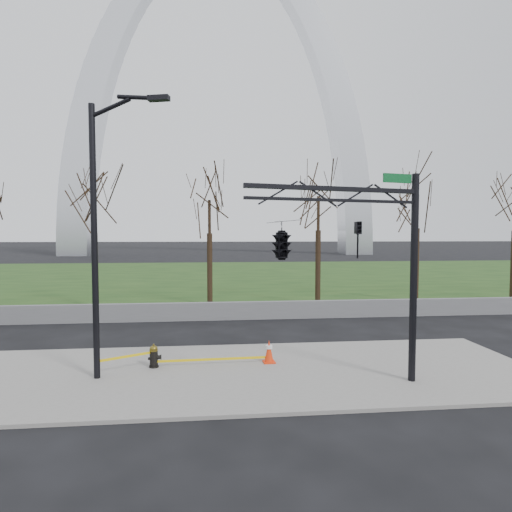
{
  "coord_description": "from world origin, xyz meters",
  "views": [
    {
      "loc": [
        -0.95,
        -12.14,
        4.28
      ],
      "look_at": [
        0.46,
        2.0,
        3.54
      ],
      "focal_mm": 28.17,
      "sensor_mm": 36.0,
      "label": 1
    }
  ],
  "objects": [
    {
      "name": "traffic_signal_mast",
      "position": [
        1.46,
        -1.91,
        4.15
      ],
      "size": [
        5.02,
        2.54,
        6.0
      ],
      "rotation": [
        0.0,
        0.0,
        0.19
      ],
      "color": "black",
      "rests_on": "ground"
    },
    {
      "name": "ground",
      "position": [
        0.0,
        0.0,
        0.0
      ],
      "size": [
        500.0,
        500.0,
        0.0
      ],
      "primitive_type": "plane",
      "color": "black",
      "rests_on": "ground"
    },
    {
      "name": "sidewalk",
      "position": [
        0.0,
        0.0,
        0.05
      ],
      "size": [
        18.0,
        6.0,
        0.1
      ],
      "primitive_type": "cube",
      "color": "gray",
      "rests_on": "ground"
    },
    {
      "name": "guardrail",
      "position": [
        0.0,
        8.0,
        0.45
      ],
      "size": [
        60.0,
        0.3,
        0.9
      ],
      "primitive_type": "cube",
      "color": "#59595B",
      "rests_on": "ground"
    },
    {
      "name": "street_light",
      "position": [
        -4.22,
        -0.23,
        4.69
      ],
      "size": [
        2.35,
        0.76,
        8.21
      ],
      "rotation": [
        0.0,
        0.0,
        -0.25
      ],
      "color": "black",
      "rests_on": "ground"
    },
    {
      "name": "gateway_arch",
      "position": [
        0.0,
        75.0,
        32.5
      ],
      "size": [
        66.0,
        6.0,
        65.0
      ],
      "primitive_type": null,
      "color": "silver",
      "rests_on": "ground"
    },
    {
      "name": "grass_strip",
      "position": [
        0.0,
        30.0,
        0.03
      ],
      "size": [
        120.0,
        40.0,
        0.06
      ],
      "primitive_type": "cube",
      "color": "#1B3B15",
      "rests_on": "ground"
    },
    {
      "name": "tree_row",
      "position": [
        8.5,
        12.0,
        3.81
      ],
      "size": [
        62.99,
        4.0,
        7.61
      ],
      "color": "black",
      "rests_on": "ground"
    },
    {
      "name": "fire_hydrant",
      "position": [
        -2.92,
        0.63,
        0.44
      ],
      "size": [
        0.46,
        0.3,
        0.74
      ],
      "rotation": [
        0.0,
        0.0,
        0.12
      ],
      "color": "black",
      "rests_on": "sidewalk"
    },
    {
      "name": "caution_tape",
      "position": [
        -1.91,
        0.54,
        0.37
      ],
      "size": [
        5.21,
        0.92,
        0.39
      ],
      "color": "yellow",
      "rests_on": "ground"
    },
    {
      "name": "traffic_cone",
      "position": [
        0.76,
        0.74,
        0.47
      ],
      "size": [
        0.41,
        0.41,
        0.74
      ],
      "rotation": [
        0.0,
        0.0,
        0.09
      ],
      "color": "red",
      "rests_on": "sidewalk"
    }
  ]
}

